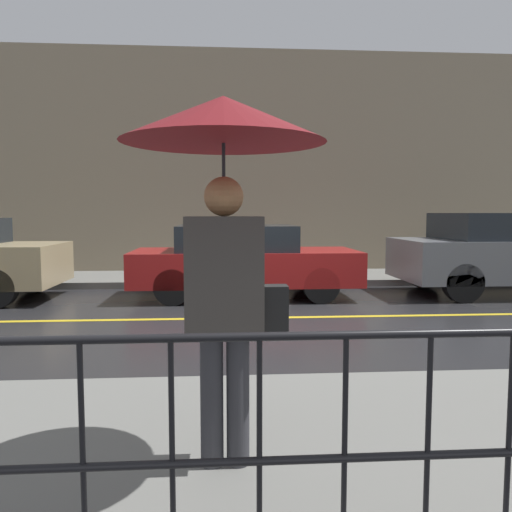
% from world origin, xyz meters
% --- Properties ---
extents(ground_plane, '(80.00, 80.00, 0.00)m').
position_xyz_m(ground_plane, '(0.00, 0.00, 0.00)').
color(ground_plane, '#262628').
extents(sidewalk_near, '(28.00, 2.62, 0.14)m').
position_xyz_m(sidewalk_near, '(0.00, -4.37, 0.07)').
color(sidewalk_near, slate).
rests_on(sidewalk_near, ground_plane).
extents(sidewalk_far, '(28.00, 2.15, 0.14)m').
position_xyz_m(sidewalk_far, '(0.00, 4.14, 0.07)').
color(sidewalk_far, slate).
rests_on(sidewalk_far, ground_plane).
extents(lane_marking, '(25.20, 0.12, 0.01)m').
position_xyz_m(lane_marking, '(0.00, 0.00, 0.00)').
color(lane_marking, gold).
rests_on(lane_marking, ground_plane).
extents(building_storefront, '(28.00, 0.30, 5.62)m').
position_xyz_m(building_storefront, '(0.00, 5.36, 2.81)').
color(building_storefront, gray).
rests_on(building_storefront, ground_plane).
extents(railing_foreground, '(12.00, 0.04, 0.96)m').
position_xyz_m(railing_foreground, '(0.00, -5.43, 0.74)').
color(railing_foreground, black).
rests_on(railing_foreground, sidewalk_near).
extents(pedestrian, '(1.12, 1.12, 2.07)m').
position_xyz_m(pedestrian, '(-0.66, -4.62, 1.82)').
color(pedestrian, '#333338').
rests_on(pedestrian, sidewalk_near).
extents(car_red, '(4.15, 1.74, 1.35)m').
position_xyz_m(car_red, '(-0.27, 1.91, 0.70)').
color(car_red, maroon).
rests_on(car_red, ground_plane).
extents(car_grey, '(4.15, 1.94, 1.58)m').
position_xyz_m(car_grey, '(4.82, 1.91, 0.81)').
color(car_grey, slate).
rests_on(car_grey, ground_plane).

